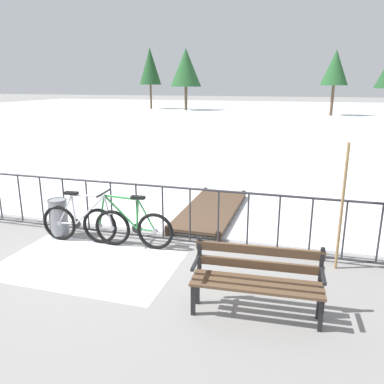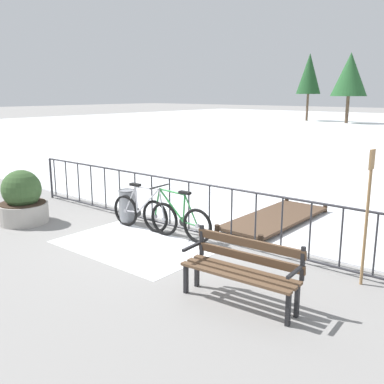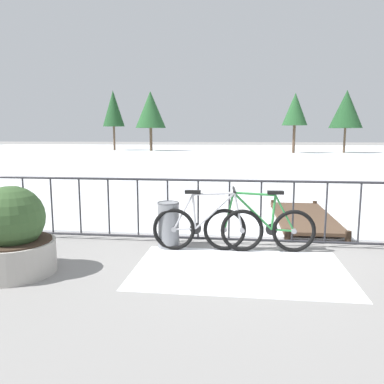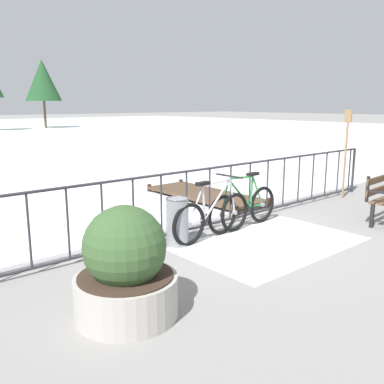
# 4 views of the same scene
# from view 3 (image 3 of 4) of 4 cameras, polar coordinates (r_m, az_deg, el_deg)

# --- Properties ---
(ground_plane) EXTENTS (160.00, 160.00, 0.00)m
(ground_plane) POSITION_cam_3_polar(r_m,az_deg,el_deg) (6.37, 7.81, -7.74)
(ground_plane) COLOR gray
(frozen_pond) EXTENTS (80.00, 56.00, 0.03)m
(frozen_pond) POSITION_cam_3_polar(r_m,az_deg,el_deg) (34.56, 7.24, 5.65)
(frozen_pond) COLOR white
(frozen_pond) RESTS_ON ground
(snow_patch) EXTENTS (2.82, 1.78, 0.01)m
(snow_patch) POSITION_cam_3_polar(r_m,az_deg,el_deg) (5.23, 7.14, -11.39)
(snow_patch) COLOR white
(snow_patch) RESTS_ON ground
(railing_fence) EXTENTS (9.06, 0.06, 1.07)m
(railing_fence) POSITION_cam_3_polar(r_m,az_deg,el_deg) (6.24, 7.91, -2.80)
(railing_fence) COLOR #2D2D33
(railing_fence) RESTS_ON ground
(bicycle_near_railing) EXTENTS (1.71, 0.52, 0.97)m
(bicycle_near_railing) POSITION_cam_3_polar(r_m,az_deg,el_deg) (5.95, 10.03, -5.31)
(bicycle_near_railing) COLOR black
(bicycle_near_railing) RESTS_ON ground
(bicycle_second) EXTENTS (1.71, 0.52, 0.97)m
(bicycle_second) POSITION_cam_3_polar(r_m,az_deg,el_deg) (5.89, 2.34, -5.32)
(bicycle_second) COLOR black
(bicycle_second) RESTS_ON ground
(planter_with_shrub) EXTENTS (1.04, 1.04, 1.15)m
(planter_with_shrub) POSITION_cam_3_polar(r_m,az_deg,el_deg) (5.43, -25.21, -5.95)
(planter_with_shrub) COLOR #ADA8A0
(planter_with_shrub) RESTS_ON ground
(trash_bin) EXTENTS (0.35, 0.35, 0.73)m
(trash_bin) POSITION_cam_3_polar(r_m,az_deg,el_deg) (6.08, -3.54, -4.85)
(trash_bin) COLOR gray
(trash_bin) RESTS_ON ground
(wooden_dock) EXTENTS (1.10, 2.97, 0.20)m
(wooden_dock) POSITION_cam_3_polar(r_m,az_deg,el_deg) (8.14, 16.32, -3.55)
(wooden_dock) COLOR #4C3828
(wooden_dock) RESTS_ON ground
(tree_far_west) EXTENTS (2.32, 2.32, 5.55)m
(tree_far_west) POSITION_cam_3_polar(r_m,az_deg,el_deg) (37.24, 15.15, 11.83)
(tree_far_west) COLOR brown
(tree_far_west) RESTS_ON ground
(tree_west_mid) EXTENTS (2.34, 2.34, 6.46)m
(tree_west_mid) POSITION_cam_3_polar(r_m,az_deg,el_deg) (43.17, -11.68, 12.11)
(tree_west_mid) COLOR brown
(tree_west_mid) RESTS_ON ground
(tree_centre) EXTENTS (3.03, 3.03, 5.84)m
(tree_centre) POSITION_cam_3_polar(r_m,az_deg,el_deg) (39.17, 22.08, 11.40)
(tree_centre) COLOR brown
(tree_centre) RESTS_ON ground
(tree_east_mid) EXTENTS (3.18, 3.18, 6.23)m
(tree_east_mid) POSITION_cam_3_polar(r_m,az_deg,el_deg) (41.11, -6.22, 12.13)
(tree_east_mid) COLOR brown
(tree_east_mid) RESTS_ON ground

